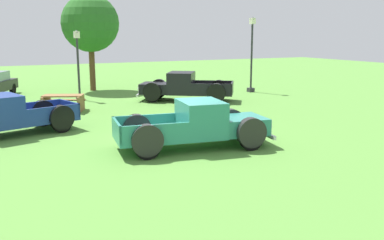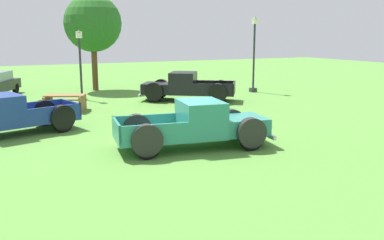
% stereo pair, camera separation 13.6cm
% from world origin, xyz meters
% --- Properties ---
extents(ground_plane, '(80.00, 80.00, 0.00)m').
position_xyz_m(ground_plane, '(0.00, 0.00, 0.00)').
color(ground_plane, '#548C38').
extents(pickup_truck_foreground, '(5.09, 2.54, 1.49)m').
position_xyz_m(pickup_truck_foreground, '(0.56, -0.89, 0.71)').
color(pickup_truck_foreground, '#2D8475').
rests_on(pickup_truck_foreground, ground_plane).
extents(pickup_truck_behind_left, '(5.09, 2.99, 1.47)m').
position_xyz_m(pickup_truck_behind_left, '(-5.16, 3.47, 0.70)').
color(pickup_truck_behind_left, navy).
rests_on(pickup_truck_behind_left, ground_plane).
extents(pickup_truck_behind_right, '(5.15, 4.30, 1.54)m').
position_xyz_m(pickup_truck_behind_right, '(4.04, 8.24, 0.73)').
color(pickup_truck_behind_right, black).
rests_on(pickup_truck_behind_right, ground_plane).
extents(lamp_post_near, '(0.36, 0.36, 3.75)m').
position_xyz_m(lamp_post_near, '(-0.74, 11.03, 1.97)').
color(lamp_post_near, '#2D2D33').
rests_on(lamp_post_near, ground_plane).
extents(lamp_post_far, '(0.36, 0.36, 4.57)m').
position_xyz_m(lamp_post_far, '(9.50, 9.53, 2.39)').
color(lamp_post_far, '#2D2D33').
rests_on(lamp_post_far, ground_plane).
extents(picnic_table, '(2.24, 2.07, 0.78)m').
position_xyz_m(picnic_table, '(-2.22, 7.64, 0.49)').
color(picnic_table, olive).
rests_on(picnic_table, ground_plane).
extents(oak_tree_east, '(3.57, 3.57, 5.99)m').
position_xyz_m(oak_tree_east, '(0.88, 14.65, 4.18)').
color(oak_tree_east, brown).
rests_on(oak_tree_east, ground_plane).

